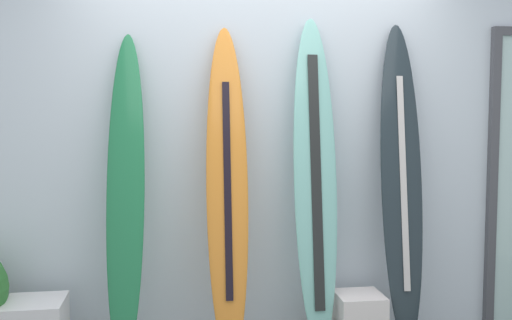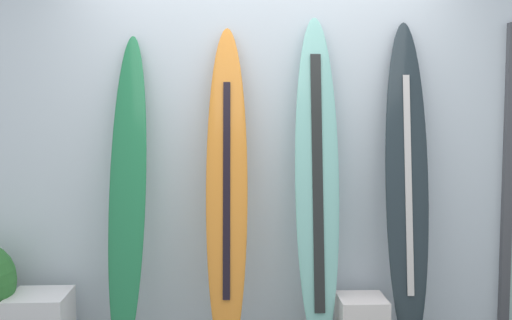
{
  "view_description": "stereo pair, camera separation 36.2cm",
  "coord_description": "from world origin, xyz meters",
  "px_view_note": "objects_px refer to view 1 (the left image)",
  "views": [
    {
      "loc": [
        -0.5,
        -2.63,
        1.49
      ],
      "look_at": [
        -0.06,
        0.95,
        1.21
      ],
      "focal_mm": 40.33,
      "sensor_mm": 36.0,
      "label": 1
    },
    {
      "loc": [
        -0.14,
        -2.66,
        1.49
      ],
      "look_at": [
        -0.06,
        0.95,
        1.21
      ],
      "focal_mm": 40.33,
      "sensor_mm": 36.0,
      "label": 2
    }
  ],
  "objects_px": {
    "surfboard_seafoam": "(315,184)",
    "display_block_left": "(359,318)",
    "surfboard_charcoal": "(402,184)",
    "surfboard_sunset": "(227,191)",
    "surfboard_emerald": "(126,197)"
  },
  "relations": [
    {
      "from": "surfboard_emerald",
      "to": "display_block_left",
      "type": "xyz_separation_m",
      "value": [
        1.49,
        -0.01,
        -0.83
      ]
    },
    {
      "from": "surfboard_emerald",
      "to": "display_block_left",
      "type": "height_order",
      "value": "surfboard_emerald"
    },
    {
      "from": "surfboard_sunset",
      "to": "display_block_left",
      "type": "relative_size",
      "value": 6.33
    },
    {
      "from": "surfboard_sunset",
      "to": "surfboard_seafoam",
      "type": "relative_size",
      "value": 0.97
    },
    {
      "from": "surfboard_charcoal",
      "to": "display_block_left",
      "type": "distance_m",
      "value": 0.93
    },
    {
      "from": "display_block_left",
      "to": "surfboard_sunset",
      "type": "bearing_deg",
      "value": -178.87
    },
    {
      "from": "surfboard_charcoal",
      "to": "surfboard_seafoam",
      "type": "bearing_deg",
      "value": 179.04
    },
    {
      "from": "surfboard_emerald",
      "to": "surfboard_seafoam",
      "type": "xyz_separation_m",
      "value": [
        1.2,
        0.05,
        0.06
      ]
    },
    {
      "from": "surfboard_sunset",
      "to": "surfboard_charcoal",
      "type": "distance_m",
      "value": 1.16
    },
    {
      "from": "surfboard_seafoam",
      "to": "display_block_left",
      "type": "height_order",
      "value": "surfboard_seafoam"
    },
    {
      "from": "surfboard_seafoam",
      "to": "surfboard_charcoal",
      "type": "distance_m",
      "value": 0.58
    },
    {
      "from": "surfboard_emerald",
      "to": "surfboard_sunset",
      "type": "height_order",
      "value": "surfboard_sunset"
    },
    {
      "from": "surfboard_seafoam",
      "to": "surfboard_charcoal",
      "type": "height_order",
      "value": "surfboard_seafoam"
    },
    {
      "from": "surfboard_charcoal",
      "to": "display_block_left",
      "type": "height_order",
      "value": "surfboard_charcoal"
    },
    {
      "from": "surfboard_seafoam",
      "to": "display_block_left",
      "type": "bearing_deg",
      "value": -10.37
    }
  ]
}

